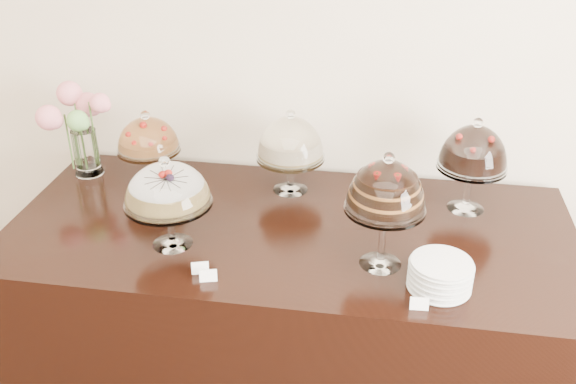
% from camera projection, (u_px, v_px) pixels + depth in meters
% --- Properties ---
extents(wall_back, '(5.00, 0.04, 3.00)m').
position_uv_depth(wall_back, '(360.00, 39.00, 2.66)').
color(wall_back, beige).
rests_on(wall_back, ground).
extents(display_counter, '(2.20, 1.00, 0.90)m').
position_uv_depth(display_counter, '(290.00, 317.00, 2.72)').
color(display_counter, black).
rests_on(display_counter, ground).
extents(cake_stand_sugar_sponge, '(0.32, 0.32, 0.36)m').
position_uv_depth(cake_stand_sugar_sponge, '(167.00, 189.00, 2.28)').
color(cake_stand_sugar_sponge, white).
rests_on(cake_stand_sugar_sponge, display_counter).
extents(cake_stand_choco_layer, '(0.28, 0.28, 0.44)m').
position_uv_depth(cake_stand_choco_layer, '(386.00, 190.00, 2.14)').
color(cake_stand_choco_layer, white).
rests_on(cake_stand_choco_layer, display_counter).
extents(cake_stand_cheesecake, '(0.29, 0.29, 0.37)m').
position_uv_depth(cake_stand_cheesecake, '(290.00, 142.00, 2.66)').
color(cake_stand_cheesecake, white).
rests_on(cake_stand_cheesecake, display_counter).
extents(cake_stand_dark_choco, '(0.28, 0.28, 0.40)m').
position_uv_depth(cake_stand_dark_choco, '(474.00, 152.00, 2.50)').
color(cake_stand_dark_choco, white).
rests_on(cake_stand_dark_choco, display_counter).
extents(cake_stand_fruit_tart, '(0.27, 0.27, 0.34)m').
position_uv_depth(cake_stand_fruit_tart, '(148.00, 139.00, 2.70)').
color(cake_stand_fruit_tart, white).
rests_on(cake_stand_fruit_tart, display_counter).
extents(flower_vase, '(0.30, 0.26, 0.41)m').
position_uv_depth(flower_vase, '(78.00, 122.00, 2.79)').
color(flower_vase, white).
rests_on(flower_vase, display_counter).
extents(plate_stack, '(0.21, 0.21, 0.10)m').
position_uv_depth(plate_stack, '(440.00, 275.00, 2.13)').
color(plate_stack, silver).
rests_on(plate_stack, display_counter).
extents(price_card_left, '(0.06, 0.03, 0.04)m').
position_uv_depth(price_card_left, '(208.00, 276.00, 2.18)').
color(price_card_left, white).
rests_on(price_card_left, display_counter).
extents(price_card_right, '(0.06, 0.02, 0.04)m').
position_uv_depth(price_card_right, '(419.00, 304.00, 2.05)').
color(price_card_right, white).
rests_on(price_card_right, display_counter).
extents(price_card_extra, '(0.06, 0.03, 0.04)m').
position_uv_depth(price_card_extra, '(200.00, 268.00, 2.22)').
color(price_card_extra, white).
rests_on(price_card_extra, display_counter).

